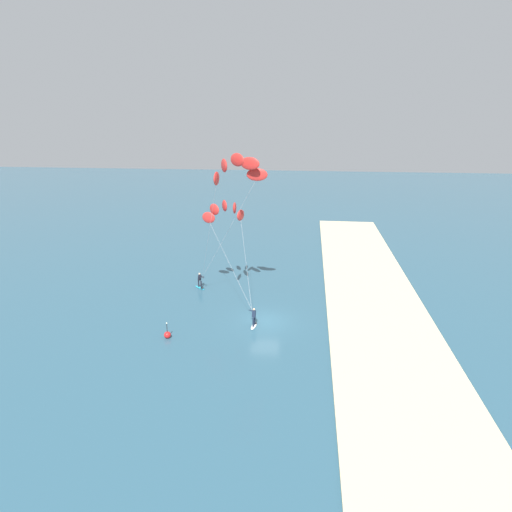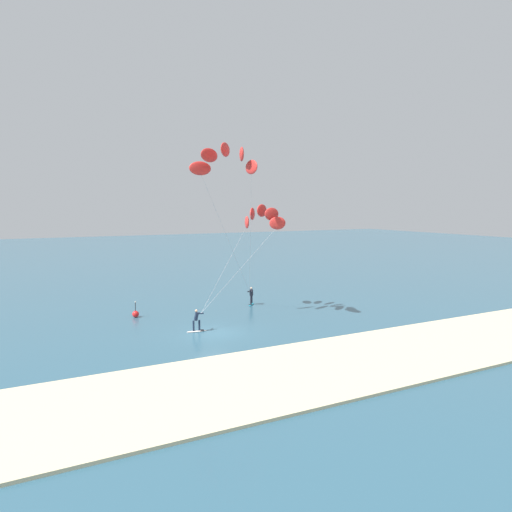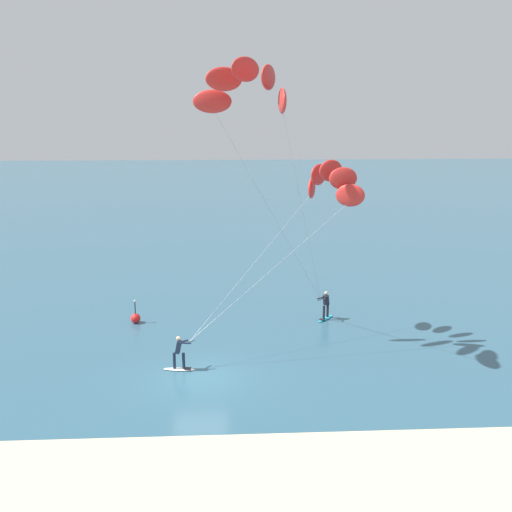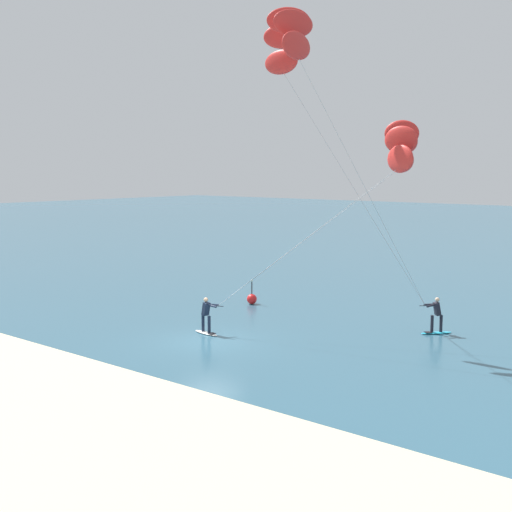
% 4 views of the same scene
% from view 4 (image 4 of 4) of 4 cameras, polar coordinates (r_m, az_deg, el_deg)
% --- Properties ---
extents(ground_plane, '(240.00, 240.00, 0.00)m').
position_cam_4_polar(ground_plane, '(30.40, -3.94, -7.01)').
color(ground_plane, '#2D566B').
extents(kitesurfer_nearshore, '(9.80, 6.28, 9.46)m').
position_cam_4_polar(kitesurfer_nearshore, '(29.44, 11.06, 8.08)').
color(kitesurfer_nearshore, white).
rests_on(kitesurfer_nearshore, ground).
extents(kitesurfer_mid_water, '(7.87, 8.06, 14.21)m').
position_cam_4_polar(kitesurfer_mid_water, '(30.51, 3.19, 16.65)').
color(kitesurfer_mid_water, '#23ADD1').
rests_on(kitesurfer_mid_water, ground).
extents(marker_buoy, '(0.56, 0.56, 1.38)m').
position_cam_4_polar(marker_buoy, '(38.38, -0.35, -3.55)').
color(marker_buoy, red).
rests_on(marker_buoy, ground).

